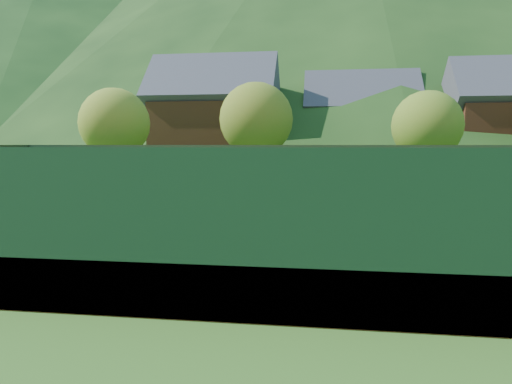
# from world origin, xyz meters

# --- Properties ---
(ground) EXTENTS (400.00, 400.00, 0.00)m
(ground) POSITION_xyz_m (0.00, 0.00, 0.00)
(ground) COLOR #285119
(ground) RESTS_ON ground
(clay_court) EXTENTS (40.00, 24.00, 0.02)m
(clay_court) POSITION_xyz_m (0.00, 0.00, 0.01)
(clay_court) COLOR #BE561E
(clay_court) RESTS_ON ground
(mountain_far) EXTENTS (280.00, 280.00, 110.00)m
(mountain_far) POSITION_xyz_m (10.00, 160.00, 55.00)
(mountain_far) COLOR black
(mountain_far) RESTS_ON ground
(mountain_far_left) EXTENTS (260.00, 260.00, 100.00)m
(mountain_far_left) POSITION_xyz_m (-90.00, 150.00, 50.00)
(mountain_far_left) COLOR #153412
(mountain_far_left) RESTS_ON ground
(coach) EXTENTS (0.62, 0.44, 1.63)m
(coach) POSITION_xyz_m (-4.79, -2.51, 0.83)
(coach) COLOR #1B4DB1
(coach) RESTS_ON clay_court
(student_a) EXTENTS (0.71, 0.60, 1.31)m
(student_a) POSITION_xyz_m (2.27, 2.63, 0.67)
(student_a) COLOR orange
(student_a) RESTS_ON clay_court
(student_b) EXTENTS (0.90, 0.63, 1.41)m
(student_b) POSITION_xyz_m (2.70, 3.36, 0.73)
(student_b) COLOR orange
(student_b) RESTS_ON clay_court
(student_c) EXTENTS (0.77, 0.51, 1.55)m
(student_c) POSITION_xyz_m (4.64, 1.31, 0.79)
(student_c) COLOR orange
(student_c) RESTS_ON clay_court
(student_d) EXTENTS (1.09, 0.75, 1.55)m
(student_d) POSITION_xyz_m (7.37, 1.87, 0.80)
(student_d) COLOR #DE5613
(student_d) RESTS_ON clay_court
(tennis_ball_0) EXTENTS (0.07, 0.07, 0.07)m
(tennis_ball_0) POSITION_xyz_m (-2.55, -5.48, 0.05)
(tennis_ball_0) COLOR #CCDB24
(tennis_ball_0) RESTS_ON clay_court
(tennis_ball_1) EXTENTS (0.07, 0.07, 0.07)m
(tennis_ball_1) POSITION_xyz_m (4.96, -4.14, 0.05)
(tennis_ball_1) COLOR #CCDB24
(tennis_ball_1) RESTS_ON clay_court
(tennis_ball_2) EXTENTS (0.07, 0.07, 0.07)m
(tennis_ball_2) POSITION_xyz_m (-5.46, -7.67, 0.05)
(tennis_ball_2) COLOR #CCDB24
(tennis_ball_2) RESTS_ON clay_court
(tennis_ball_4) EXTENTS (0.07, 0.07, 0.07)m
(tennis_ball_4) POSITION_xyz_m (-5.34, -6.68, 0.05)
(tennis_ball_4) COLOR #CCDB24
(tennis_ball_4) RESTS_ON clay_court
(tennis_ball_5) EXTENTS (0.07, 0.07, 0.07)m
(tennis_ball_5) POSITION_xyz_m (5.85, -5.32, 0.05)
(tennis_ball_5) COLOR #CCDB24
(tennis_ball_5) RESTS_ON clay_court
(tennis_ball_6) EXTENTS (0.07, 0.07, 0.07)m
(tennis_ball_6) POSITION_xyz_m (2.73, -2.63, 0.05)
(tennis_ball_6) COLOR #CCDB24
(tennis_ball_6) RESTS_ON clay_court
(tennis_ball_7) EXTENTS (0.07, 0.07, 0.07)m
(tennis_ball_7) POSITION_xyz_m (-3.23, -2.96, 0.05)
(tennis_ball_7) COLOR #CCDB24
(tennis_ball_7) RESTS_ON clay_court
(tennis_ball_9) EXTENTS (0.07, 0.07, 0.07)m
(tennis_ball_9) POSITION_xyz_m (-7.02, -2.77, 0.05)
(tennis_ball_9) COLOR #CCDB24
(tennis_ball_9) RESTS_ON clay_court
(tennis_ball_11) EXTENTS (0.07, 0.07, 0.07)m
(tennis_ball_11) POSITION_xyz_m (2.87, -8.66, 0.05)
(tennis_ball_11) COLOR #CCDB24
(tennis_ball_11) RESTS_ON clay_court
(tennis_ball_12) EXTENTS (0.07, 0.07, 0.07)m
(tennis_ball_12) POSITION_xyz_m (-8.98, -3.35, 0.05)
(tennis_ball_12) COLOR #CCDB24
(tennis_ball_12) RESTS_ON clay_court
(tennis_ball_14) EXTENTS (0.07, 0.07, 0.07)m
(tennis_ball_14) POSITION_xyz_m (1.73, -7.31, 0.05)
(tennis_ball_14) COLOR #CCDB24
(tennis_ball_14) RESTS_ON clay_court
(tennis_ball_15) EXTENTS (0.07, 0.07, 0.07)m
(tennis_ball_15) POSITION_xyz_m (-3.80, -2.77, 0.05)
(tennis_ball_15) COLOR #CCDB24
(tennis_ball_15) RESTS_ON clay_court
(tennis_ball_16) EXTENTS (0.07, 0.07, 0.07)m
(tennis_ball_16) POSITION_xyz_m (-2.81, -7.84, 0.05)
(tennis_ball_16) COLOR #CCDB24
(tennis_ball_16) RESTS_ON clay_court
(tennis_ball_17) EXTENTS (0.07, 0.07, 0.07)m
(tennis_ball_17) POSITION_xyz_m (3.51, -1.59, 0.05)
(tennis_ball_17) COLOR #CCDB24
(tennis_ball_17) RESTS_ON clay_court
(tennis_ball_18) EXTENTS (0.07, 0.07, 0.07)m
(tennis_ball_18) POSITION_xyz_m (-5.44, -3.25, 0.05)
(tennis_ball_18) COLOR #CCDB24
(tennis_ball_18) RESTS_ON clay_court
(tennis_ball_19) EXTENTS (0.07, 0.07, 0.07)m
(tennis_ball_19) POSITION_xyz_m (5.01, -8.89, 0.05)
(tennis_ball_19) COLOR #CCDB24
(tennis_ball_19) RESTS_ON clay_court
(tennis_ball_20) EXTENTS (0.07, 0.07, 0.07)m
(tennis_ball_20) POSITION_xyz_m (2.34, -5.93, 0.05)
(tennis_ball_20) COLOR #CCDB24
(tennis_ball_20) RESTS_ON clay_court
(tennis_ball_23) EXTENTS (0.07, 0.07, 0.07)m
(tennis_ball_23) POSITION_xyz_m (2.34, -7.41, 0.05)
(tennis_ball_23) COLOR #CCDB24
(tennis_ball_23) RESTS_ON clay_court
(tennis_ball_24) EXTENTS (0.07, 0.07, 0.07)m
(tennis_ball_24) POSITION_xyz_m (0.39, -4.12, 0.05)
(tennis_ball_24) COLOR #CCDB24
(tennis_ball_24) RESTS_ON clay_court
(tennis_ball_25) EXTENTS (0.07, 0.07, 0.07)m
(tennis_ball_25) POSITION_xyz_m (-2.27, -4.19, 0.05)
(tennis_ball_25) COLOR #CCDB24
(tennis_ball_25) RESTS_ON clay_court
(court_lines) EXTENTS (23.83, 11.03, 0.00)m
(court_lines) POSITION_xyz_m (0.00, 0.00, 0.02)
(court_lines) COLOR white
(court_lines) RESTS_ON clay_court
(tennis_net) EXTENTS (0.10, 12.07, 1.10)m
(tennis_net) POSITION_xyz_m (0.00, 0.00, 0.52)
(tennis_net) COLOR black
(tennis_net) RESTS_ON clay_court
(perimeter_fence) EXTENTS (40.40, 24.24, 3.00)m
(perimeter_fence) POSITION_xyz_m (0.00, 0.00, 1.27)
(perimeter_fence) COLOR black
(perimeter_fence) RESTS_ON clay_court
(ball_hopper) EXTENTS (0.57, 0.57, 1.00)m
(ball_hopper) POSITION_xyz_m (-8.96, -4.85, 0.77)
(ball_hopper) COLOR black
(ball_hopper) RESTS_ON clay_court
(chalet_left) EXTENTS (13.80, 9.93, 12.92)m
(chalet_left) POSITION_xyz_m (-10.00, 30.00, 5.65)
(chalet_left) COLOR beige
(chalet_left) RESTS_ON ground
(chalet_mid) EXTENTS (12.65, 8.82, 11.45)m
(chalet_mid) POSITION_xyz_m (6.00, 34.00, 4.99)
(chalet_mid) COLOR beige
(chalet_mid) RESTS_ON ground
(chalet_right) EXTENTS (11.50, 8.82, 11.91)m
(chalet_right) POSITION_xyz_m (20.00, 30.00, 5.26)
(chalet_right) COLOR beige
(chalet_right) RESTS_ON ground
(tree_a) EXTENTS (6.00, 6.00, 7.88)m
(tree_a) POSITION_xyz_m (-16.00, 18.00, 4.87)
(tree_a) COLOR #422A1A
(tree_a) RESTS_ON ground
(tree_b) EXTENTS (6.40, 6.40, 8.40)m
(tree_b) POSITION_xyz_m (-4.00, 20.00, 5.19)
(tree_b) COLOR #42291A
(tree_b) RESTS_ON ground
(tree_c) EXTENTS (5.60, 5.60, 7.35)m
(tree_c) POSITION_xyz_m (10.00, 19.00, 4.54)
(tree_c) COLOR #3E2718
(tree_c) RESTS_ON ground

